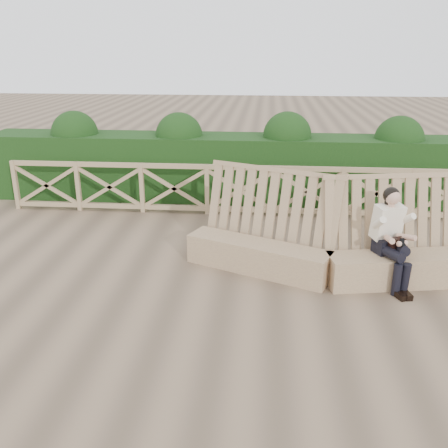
{
  "coord_description": "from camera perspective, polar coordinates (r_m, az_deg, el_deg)",
  "views": [
    {
      "loc": [
        0.56,
        -6.77,
        3.51
      ],
      "look_at": [
        -0.07,
        0.4,
        0.9
      ],
      "focal_mm": 40.0,
      "sensor_mm": 36.0,
      "label": 1
    }
  ],
  "objects": [
    {
      "name": "bench",
      "position": [
        8.1,
        12.0,
        -3.04
      ],
      "size": [
        4.67,
        1.66,
        1.62
      ],
      "rotation": [
        0.0,
        0.0,
        -0.09
      ],
      "color": "#83634B",
      "rests_on": "ground"
    },
    {
      "name": "hedge",
      "position": [
        11.81,
        2.18,
        6.41
      ],
      "size": [
        12.0,
        1.2,
        1.5
      ],
      "primitive_type": "cube",
      "color": "black",
      "rests_on": "ground"
    },
    {
      "name": "woman",
      "position": [
        7.9,
        18.59,
        -1.12
      ],
      "size": [
        0.6,
        0.96,
        1.52
      ],
      "rotation": [
        0.0,
        0.0,
        0.4
      ],
      "color": "black",
      "rests_on": "ground"
    },
    {
      "name": "ground",
      "position": [
        7.65,
        0.26,
        -7.39
      ],
      "size": [
        60.0,
        60.0,
        0.0
      ],
      "primitive_type": "plane",
      "color": "brown",
      "rests_on": "ground"
    },
    {
      "name": "guardrail",
      "position": [
        10.7,
        1.83,
        3.89
      ],
      "size": [
        10.1,
        0.09,
        1.1
      ],
      "color": "#87724E",
      "rests_on": "ground"
    }
  ]
}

